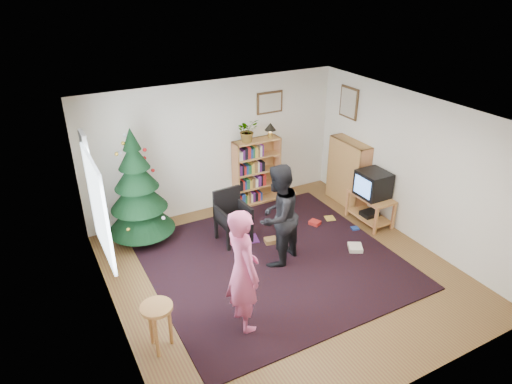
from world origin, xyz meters
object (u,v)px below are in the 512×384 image
bookshelf_right (348,172)px  stool (157,316)px  potted_plant (247,130)px  picture_right (349,103)px  table_lamp (270,127)px  bookshelf_back (257,170)px  crt_tv (373,184)px  picture_back (270,102)px  tv_stand (370,207)px  christmas_tree (138,196)px  armchair (231,214)px  person_by_chair (278,216)px  person_standing (243,271)px

bookshelf_right → stool: size_ratio=1.97×
bookshelf_right → potted_plant: (-1.75, 0.92, 0.86)m
picture_right → table_lamp: 1.57m
stool → potted_plant: bearing=47.0°
bookshelf_back → crt_tv: bookshelf_back is taller
bookshelf_right → table_lamp: size_ratio=4.38×
picture_back → tv_stand: size_ratio=0.65×
christmas_tree → tv_stand: 4.15m
picture_right → tv_stand: bearing=-102.3°
picture_right → armchair: picture_right is taller
tv_stand → person_by_chair: size_ratio=0.50×
picture_right → tv_stand: (-0.26, -1.17, -1.63)m
bookshelf_back → tv_stand: 2.29m
person_by_chair → potted_plant: potted_plant is taller
crt_tv → person_by_chair: bearing=-172.6°
christmas_tree → armchair: 1.58m
potted_plant → table_lamp: bearing=-0.0°
christmas_tree → potted_plant: 2.37m
christmas_tree → stool: bearing=-101.1°
christmas_tree → crt_tv: bearing=-19.8°
christmas_tree → person_by_chair: christmas_tree is taller
armchair → person_by_chair: (0.35, -0.96, 0.34)m
christmas_tree → bookshelf_back: (2.45, 0.37, -0.19)m
crt_tv → person_standing: person_standing is taller
crt_tv → table_lamp: bearing=122.5°
picture_right → armchair: bearing=-170.0°
picture_back → table_lamp: bearing=-113.0°
bookshelf_right → crt_tv: size_ratio=2.44×
tv_stand → stool: (-4.38, -1.19, 0.19)m
potted_plant → tv_stand: bearing=-47.3°
crt_tv → person_by_chair: person_by_chair is taller
potted_plant → crt_tv: bearing=-47.4°
picture_back → potted_plant: bearing=-166.4°
crt_tv → stool: size_ratio=0.81×
crt_tv → christmas_tree: bearing=160.2°
crt_tv → table_lamp: (-1.12, 1.76, 0.72)m
bookshelf_right → person_by_chair: bearing=116.2°
picture_back → potted_plant: size_ratio=1.24×
bookshelf_right → tv_stand: 0.92m
christmas_tree → person_standing: bearing=-77.5°
crt_tv → stool: (-4.38, -1.19, -0.27)m
bookshelf_back → person_by_chair: bearing=-109.7°
picture_right → christmas_tree: picture_right is taller
bookshelf_right → person_by_chair: (-2.28, -1.12, 0.18)m
crt_tv → person_by_chair: (-2.15, -0.28, 0.06)m
crt_tv → picture_back: bearing=119.3°
table_lamp → picture_back: bearing=67.0°
person_standing → stool: bearing=84.4°
picture_back → crt_tv: size_ratio=1.03×
stool → person_standing: person_standing is taller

